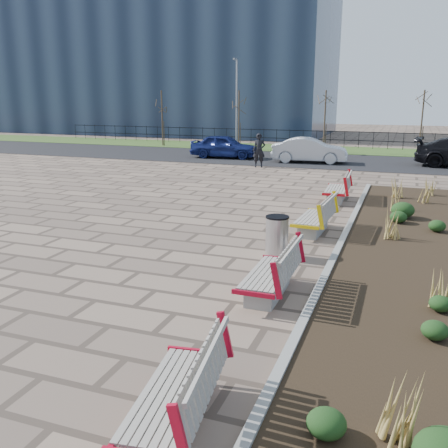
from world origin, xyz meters
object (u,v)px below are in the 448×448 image
(litter_bin, at_px, (277,237))
(bench_c, at_px, (313,215))
(bench_d, at_px, (336,187))
(lamp_west, at_px, (237,105))
(bench_a, at_px, (172,389))
(car_blue, at_px, (224,146))
(bench_b, at_px, (268,271))
(pedestrian, at_px, (259,150))
(car_silver, at_px, (310,150))

(litter_bin, bearing_deg, bench_c, 79.83)
(bench_c, distance_m, bench_d, 4.61)
(bench_d, height_order, lamp_west, lamp_west)
(bench_a, distance_m, litter_bin, 6.61)
(bench_d, distance_m, lamp_west, 17.85)
(bench_a, height_order, litter_bin, bench_a)
(bench_c, height_order, car_blue, car_blue)
(bench_b, bearing_deg, car_blue, 112.13)
(pedestrian, xyz_separation_m, car_silver, (2.19, 2.69, -0.18))
(bench_b, distance_m, bench_c, 4.80)
(litter_bin, bearing_deg, bench_d, 86.47)
(litter_bin, height_order, car_silver, car_silver)
(car_blue, bearing_deg, litter_bin, -160.33)
(bench_b, relative_size, car_silver, 0.50)
(bench_c, distance_m, litter_bin, 2.46)
(lamp_west, bearing_deg, pedestrian, -63.37)
(bench_a, relative_size, bench_b, 1.00)
(litter_bin, bearing_deg, car_silver, 98.15)
(bench_a, xyz_separation_m, car_silver, (-2.88, 23.70, 0.21))
(bench_b, height_order, litter_bin, bench_b)
(pedestrian, distance_m, lamp_west, 9.02)
(pedestrian, bearing_deg, bench_b, -86.79)
(pedestrian, height_order, car_blue, pedestrian)
(bench_b, xyz_separation_m, car_blue, (-8.14, 19.82, 0.22))
(bench_a, height_order, car_silver, car_silver)
(bench_d, relative_size, lamp_west, 0.35)
(bench_c, relative_size, car_blue, 0.51)
(pedestrian, bearing_deg, car_silver, 37.27)
(bench_a, relative_size, pedestrian, 1.18)
(pedestrian, bearing_deg, litter_bin, -85.76)
(bench_c, bearing_deg, pedestrian, 115.68)
(bench_a, xyz_separation_m, bench_c, (0.00, 9.02, 0.00))
(bench_d, height_order, pedestrian, pedestrian)
(bench_a, bearing_deg, lamp_west, 99.35)
(bench_b, bearing_deg, pedestrian, 106.61)
(car_blue, relative_size, lamp_west, 0.68)
(bench_b, bearing_deg, car_silver, 98.21)
(bench_b, xyz_separation_m, litter_bin, (-0.43, 2.38, -0.01))
(bench_c, relative_size, bench_d, 1.00)
(car_blue, bearing_deg, bench_d, -146.13)
(bench_c, distance_m, car_blue, 17.09)
(bench_d, xyz_separation_m, lamp_west, (-9.00, 15.20, 2.54))
(car_silver, bearing_deg, lamp_west, 44.01)
(pedestrian, bearing_deg, lamp_west, 103.02)
(litter_bin, bearing_deg, bench_a, -86.23)
(bench_b, height_order, lamp_west, lamp_west)
(bench_c, relative_size, lamp_west, 0.35)
(bench_c, relative_size, litter_bin, 2.14)
(bench_b, distance_m, pedestrian, 17.53)
(bench_b, xyz_separation_m, car_silver, (-2.88, 19.47, 0.21))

